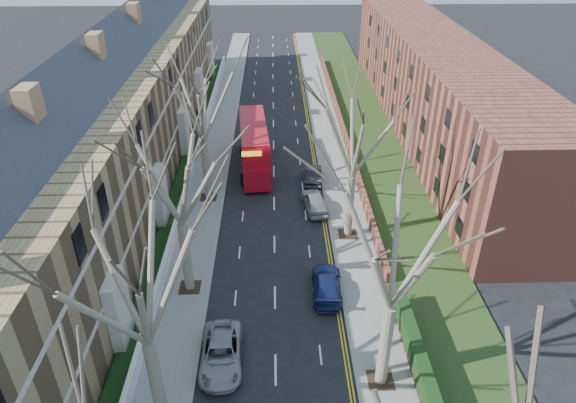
{
  "coord_description": "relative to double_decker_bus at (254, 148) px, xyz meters",
  "views": [
    {
      "loc": [
        0.15,
        -10.77,
        22.77
      ],
      "look_at": [
        1.05,
        21.56,
        3.42
      ],
      "focal_mm": 32.0,
      "sensor_mm": 36.0,
      "label": 1
    }
  ],
  "objects": [
    {
      "name": "pavement_right",
      "position": [
        7.84,
        5.32,
        -2.14
      ],
      "size": [
        3.0,
        102.0,
        0.12
      ],
      "primitive_type": "cube",
      "color": "slate",
      "rests_on": "ground"
    },
    {
      "name": "tree_left_dist",
      "position": [
        -3.86,
        -5.68,
        7.36
      ],
      "size": [
        10.5,
        10.5,
        14.71
      ],
      "color": "#6B604C",
      "rests_on": "ground"
    },
    {
      "name": "car_right_far",
      "position": [
        5.46,
        -2.89,
        -1.51
      ],
      "size": [
        1.82,
        4.29,
        1.38
      ],
      "primitive_type": "imported",
      "rotation": [
        0.0,
        0.0,
        3.05
      ],
      "color": "black",
      "rests_on": "ground"
    },
    {
      "name": "tree_left_far",
      "position": [
        -3.86,
        -17.68,
        7.04
      ],
      "size": [
        10.15,
        10.15,
        14.22
      ],
      "color": "#6B604C",
      "rests_on": "ground"
    },
    {
      "name": "front_wall_left",
      "position": [
        -5.81,
        -2.68,
        -1.58
      ],
      "size": [
        0.3,
        78.0,
        1.0
      ],
      "color": "white",
      "rests_on": "ground"
    },
    {
      "name": "tree_left_mid",
      "position": [
        -3.86,
        -27.68,
        7.36
      ],
      "size": [
        10.5,
        10.5,
        14.71
      ],
      "color": "#6B604C",
      "rests_on": "ground"
    },
    {
      "name": "flats_right",
      "position": [
        19.3,
        9.32,
        2.78
      ],
      "size": [
        13.97,
        54.0,
        10.0
      ],
      "color": "brown",
      "rests_on": "ground"
    },
    {
      "name": "tree_right_far",
      "position": [
        7.54,
        -11.68,
        7.04
      ],
      "size": [
        10.15,
        10.15,
        14.22
      ],
      "color": "#6B604C",
      "rests_on": "ground"
    },
    {
      "name": "pavement_left",
      "position": [
        -4.16,
        5.32,
        -2.14
      ],
      "size": [
        3.0,
        102.0,
        0.12
      ],
      "primitive_type": "cube",
      "color": "slate",
      "rests_on": "ground"
    },
    {
      "name": "terrace_left",
      "position": [
        -11.81,
        -2.68,
        3.33
      ],
      "size": [
        9.7,
        78.0,
        13.6
      ],
      "color": "olive",
      "rests_on": "ground"
    },
    {
      "name": "car_right_near",
      "position": [
        5.27,
        -18.26,
        -1.51
      ],
      "size": [
        2.15,
        4.83,
        1.38
      ],
      "primitive_type": "imported",
      "rotation": [
        0.0,
        0.0,
        3.09
      ],
      "color": "navy",
      "rests_on": "ground"
    },
    {
      "name": "double_decker_bus",
      "position": [
        0.0,
        0.0,
        0.0
      ],
      "size": [
        3.33,
        10.83,
        4.48
      ],
      "rotation": [
        0.0,
        0.0,
        3.22
      ],
      "color": "#A60B18",
      "rests_on": "ground"
    },
    {
      "name": "car_left_far",
      "position": [
        -1.2,
        -24.06,
        -1.5
      ],
      "size": [
        2.48,
        5.07,
        1.39
      ],
      "primitive_type": "imported",
      "rotation": [
        0.0,
        0.0,
        0.04
      ],
      "color": "gray",
      "rests_on": "ground"
    },
    {
      "name": "grass_verge_right",
      "position": [
        12.34,
        5.32,
        -2.05
      ],
      "size": [
        6.0,
        102.0,
        0.06
      ],
      "color": "#1F3513",
      "rests_on": "ground"
    },
    {
      "name": "tree_right_mid",
      "position": [
        7.54,
        -25.68,
        7.36
      ],
      "size": [
        10.5,
        10.5,
        14.71
      ],
      "color": "#6B604C",
      "rests_on": "ground"
    },
    {
      "name": "car_right_mid",
      "position": [
        5.24,
        -7.72,
        -1.44
      ],
      "size": [
        2.36,
        4.63,
        1.51
      ],
      "primitive_type": "imported",
      "rotation": [
        0.0,
        0.0,
        3.28
      ],
      "color": "#919299",
      "rests_on": "ground"
    }
  ]
}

